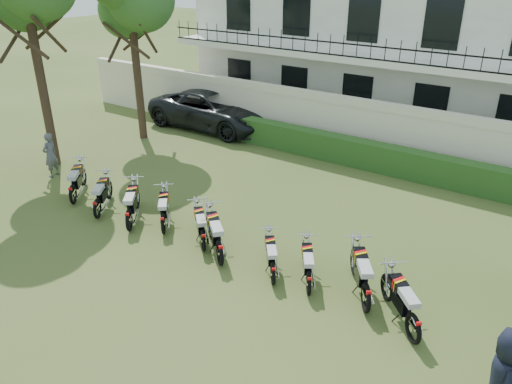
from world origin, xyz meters
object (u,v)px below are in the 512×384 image
motorcycle_1 (97,204)px  motorcycle_8 (367,292)px  motorcycle_4 (203,236)px  officer_0 (504,379)px  motorcycle_3 (163,219)px  motorcycle_6 (273,269)px  inspector (50,155)px  motorcycle_7 (309,278)px  motorcycle_9 (414,322)px  motorcycle_0 (72,190)px  motorcycle_2 (128,215)px  suv (214,110)px  motorcycle_5 (220,247)px

motorcycle_1 → motorcycle_8: size_ratio=0.91×
motorcycle_4 → officer_0: (7.45, -1.40, 0.50)m
motorcycle_3 → motorcycle_4: bearing=-42.9°
motorcycle_6 → inspector: bearing=135.7°
motorcycle_7 → motorcycle_9: bearing=-37.5°
motorcycle_0 → motorcycle_3: (3.62, 0.24, -0.04)m
motorcycle_3 → motorcycle_8: size_ratio=0.82×
motorcycle_9 → officer_0: (1.76, -1.11, 0.45)m
motorcycle_7 → motorcycle_8: size_ratio=0.85×
motorcycle_4 → motorcycle_3: bearing=131.0°
motorcycle_6 → motorcycle_8: motorcycle_8 is taller
motorcycle_1 → motorcycle_9: motorcycle_9 is taller
motorcycle_2 → motorcycle_9: motorcycle_2 is taller
motorcycle_3 → motorcycle_9: (7.18, -0.35, 0.04)m
inspector → officer_0: size_ratio=0.83×
motorcycle_4 → motorcycle_7: 3.20m
motorcycle_0 → motorcycle_7: size_ratio=1.06×
motorcycle_0 → motorcycle_7: (8.31, 0.10, -0.06)m
motorcycle_4 → suv: suv is taller
motorcycle_9 → inspector: 13.33m
motorcycle_8 → motorcycle_7: bearing=153.0°
motorcycle_4 → motorcycle_5: (0.78, -0.28, 0.07)m
motorcycle_1 → motorcycle_9: bearing=-34.4°
motorcycle_4 → motorcycle_7: motorcycle_4 is taller
motorcycle_8 → officer_0: officer_0 is taller
motorcycle_2 → motorcycle_4: 2.43m
motorcycle_1 → officer_0: bearing=-40.1°
inspector → motorcycle_3: bearing=72.5°
motorcycle_5 → motorcycle_9: 4.91m
motorcycle_5 → officer_0: 6.78m
motorcycle_5 → motorcycle_6: motorcycle_5 is taller
motorcycle_3 → motorcycle_6: (3.80, -0.27, -0.03)m
motorcycle_8 → inspector: bearing=142.3°
motorcycle_3 → motorcycle_7: (4.69, -0.15, -0.02)m
motorcycle_3 → motorcycle_9: motorcycle_9 is taller
motorcycle_6 → motorcycle_8: bearing=-30.6°
motorcycle_3 → motorcycle_7: 4.70m
officer_0 → motorcycle_2: bearing=73.6°
motorcycle_4 → motorcycle_5: motorcycle_5 is taller
motorcycle_3 → motorcycle_5: (2.27, -0.35, 0.06)m
motorcycle_3 → motorcycle_6: 3.81m
motorcycle_0 → motorcycle_1: bearing=-47.2°
motorcycle_5 → officer_0: bearing=-58.1°
motorcycle_9 → motorcycle_6: bearing=136.3°
motorcycle_7 → motorcycle_4: bearing=145.7°
motorcycle_4 → motorcycle_1: bearing=139.1°
motorcycle_4 → motorcycle_7: (3.20, -0.08, -0.01)m
motorcycle_1 → motorcycle_5: size_ratio=1.00×
motorcycle_2 → motorcycle_3: motorcycle_2 is taller
motorcycle_1 → inspector: 4.06m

